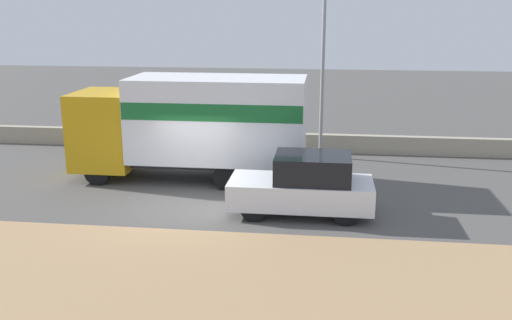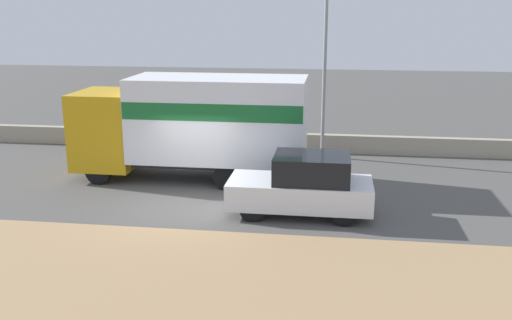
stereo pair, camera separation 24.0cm
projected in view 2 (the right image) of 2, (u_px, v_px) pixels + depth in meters
The scene contains 6 objects.
ground_plane at pixel (185, 206), 16.97m from camera, with size 80.00×80.00×0.00m, color #514F4C.
dirt_shoulder_foreground at pixel (125, 283), 12.15m from camera, with size 60.00×6.20×0.04m.
stone_wall_backdrop at pixel (229, 140), 23.74m from camera, with size 60.00×0.35×0.74m.
street_lamp at pixel (325, 39), 21.38m from camera, with size 0.56×0.28×8.00m.
box_truck at pixel (196, 121), 19.16m from camera, with size 7.81×2.57×3.50m.
car_hatchback at pixel (304, 186), 16.08m from camera, with size 4.05×1.76×1.75m.
Camera 2 is at (4.30, -15.60, 5.69)m, focal length 40.00 mm.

